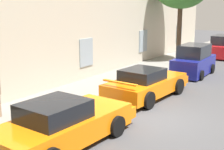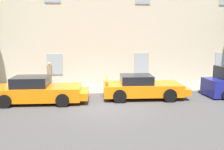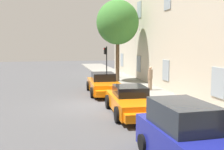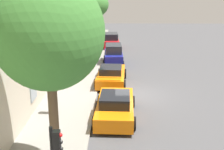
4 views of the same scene
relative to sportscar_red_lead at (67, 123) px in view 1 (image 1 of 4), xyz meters
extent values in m
plane|color=#444447|center=(3.43, -1.24, -0.63)|extent=(80.00, 80.00, 0.00)
cube|color=gray|center=(3.43, 2.88, -0.56)|extent=(60.00, 3.34, 0.14)
cube|color=#8C99A3|center=(6.63, 4.52, 0.97)|extent=(1.10, 0.06, 1.50)
cube|color=#8C99A3|center=(13.02, 4.52, 0.97)|extent=(1.10, 0.06, 1.50)
cube|color=#8C99A3|center=(19.41, 4.52, 0.97)|extent=(1.10, 0.06, 1.50)
cube|color=orange|center=(-0.15, 0.01, -0.08)|extent=(4.72, 2.11, 0.71)
cube|color=black|center=(-0.50, 0.02, 0.54)|extent=(1.92, 1.62, 0.54)
cube|color=orange|center=(1.89, -0.07, -0.17)|extent=(1.46, 1.83, 0.39)
cylinder|color=black|center=(1.32, 0.91, -0.28)|extent=(0.70, 0.27, 0.69)
cylinder|color=black|center=(1.25, -1.01, -0.28)|extent=(0.70, 0.27, 0.69)
cylinder|color=black|center=(-1.56, 1.03, -0.28)|extent=(0.70, 0.27, 0.69)
cube|color=orange|center=(5.70, 0.31, -0.08)|extent=(4.55, 2.14, 0.66)
cube|color=black|center=(5.36, 0.33, 0.50)|extent=(1.86, 1.62, 0.49)
cube|color=orange|center=(7.66, 0.22, -0.16)|extent=(1.42, 1.83, 0.36)
cube|color=orange|center=(3.65, 0.41, 0.47)|extent=(0.24, 1.64, 0.06)
cylinder|color=black|center=(7.13, 1.21, -0.26)|extent=(0.75, 0.28, 0.74)
cylinder|color=black|center=(7.04, -0.71, -0.26)|extent=(0.75, 0.28, 0.74)
cylinder|color=black|center=(4.36, 1.34, -0.26)|extent=(0.75, 0.28, 0.74)
cylinder|color=black|center=(4.27, -0.58, -0.26)|extent=(0.75, 0.28, 0.74)
cube|color=navy|center=(11.42, 0.19, -0.04)|extent=(3.68, 1.73, 1.00)
cube|color=#1E232B|center=(11.42, 0.19, 0.83)|extent=(2.22, 1.49, 0.75)
cylinder|color=black|center=(10.36, -0.66, -0.34)|extent=(0.57, 0.22, 0.57)
cylinder|color=black|center=(10.31, 0.96, -0.34)|extent=(0.57, 0.22, 0.57)
cylinder|color=black|center=(12.54, -0.59, -0.34)|extent=(0.57, 0.22, 0.57)
cylinder|color=black|center=(12.49, 1.03, -0.34)|extent=(0.57, 0.22, 0.57)
cube|color=red|center=(18.90, 0.53, -0.05)|extent=(3.86, 1.91, 0.91)
cube|color=#1E232B|center=(18.90, 0.53, 0.76)|extent=(2.34, 1.63, 0.71)
cylinder|color=black|center=(17.72, 1.33, -0.32)|extent=(0.61, 0.23, 0.61)
cylinder|color=black|center=(19.99, 1.44, -0.32)|extent=(0.61, 0.23, 0.61)
cylinder|color=#473323|center=(14.72, 2.56, 1.56)|extent=(0.33, 0.33, 4.10)
camera|label=1|loc=(-6.94, -6.40, 3.62)|focal=51.72mm
camera|label=2|loc=(2.49, -13.20, 2.94)|focal=38.73mm
camera|label=3|loc=(18.58, -3.51, 2.91)|focal=43.67mm
camera|label=4|loc=(-14.78, 0.00, 6.18)|focal=46.73mm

